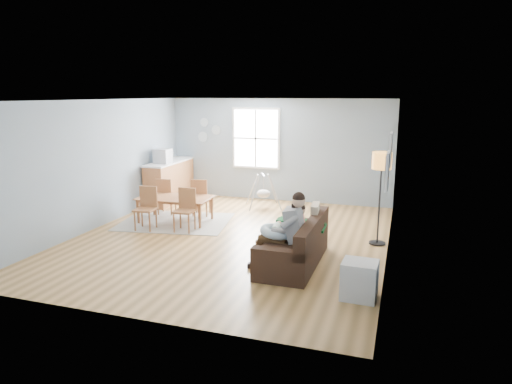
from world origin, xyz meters
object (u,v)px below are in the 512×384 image
(counter, at_px, (170,181))
(monitor, at_px, (163,156))
(father, at_px, (285,228))
(floor_lamp, at_px, (381,169))
(chair_sw, at_px, (147,205))
(chair_ne, at_px, (200,195))
(dining_table, at_px, (175,210))
(storage_cube, at_px, (359,280))
(sofa, at_px, (296,248))
(chair_se, at_px, (186,207))
(baby_swing, at_px, (264,193))
(chair_nw, at_px, (165,194))
(toddler, at_px, (295,222))

(counter, distance_m, monitor, 0.80)
(father, relative_size, floor_lamp, 0.74)
(chair_sw, height_order, chair_ne, chair_sw)
(father, bearing_deg, counter, 137.71)
(floor_lamp, height_order, chair_ne, floor_lamp)
(chair_ne, bearing_deg, father, -43.82)
(dining_table, bearing_deg, storage_cube, -35.01)
(floor_lamp, bearing_deg, counter, 160.23)
(sofa, distance_m, dining_table, 3.57)
(father, xyz_separation_m, chair_se, (-2.51, 1.45, -0.19))
(baby_swing, bearing_deg, counter, -178.13)
(sofa, height_order, chair_nw, chair_nw)
(chair_sw, height_order, chair_se, chair_sw)
(counter, xyz_separation_m, baby_swing, (2.59, 0.08, -0.17))
(floor_lamp, bearing_deg, baby_swing, 144.73)
(storage_cube, height_order, chair_se, chair_se)
(father, bearing_deg, chair_se, 149.98)
(sofa, xyz_separation_m, chair_ne, (-2.83, 2.32, 0.22))
(floor_lamp, bearing_deg, chair_ne, 168.69)
(chair_ne, bearing_deg, chair_nw, -170.78)
(chair_se, xyz_separation_m, chair_ne, (-0.20, 1.15, -0.00))
(toddler, bearing_deg, counter, 141.85)
(toddler, distance_m, floor_lamp, 2.02)
(floor_lamp, distance_m, chair_ne, 4.26)
(toddler, relative_size, monitor, 2.09)
(father, bearing_deg, chair_nw, 145.24)
(toddler, distance_m, storage_cube, 1.75)
(floor_lamp, bearing_deg, chair_se, -175.13)
(dining_table, distance_m, counter, 2.13)
(chair_ne, xyz_separation_m, baby_swing, (1.16, 1.25, -0.13))
(toddler, distance_m, baby_swing, 3.75)
(sofa, relative_size, chair_ne, 2.22)
(father, bearing_deg, toddler, 83.25)
(chair_ne, xyz_separation_m, counter, (-1.43, 1.16, 0.04))
(chair_sw, xyz_separation_m, counter, (-0.78, 2.44, 0.03))
(chair_se, relative_size, chair_ne, 1.01)
(chair_ne, height_order, monitor, monitor)
(dining_table, xyz_separation_m, chair_ne, (0.33, 0.64, 0.22))
(chair_nw, bearing_deg, chair_se, -44.30)
(toddler, relative_size, storage_cube, 1.50)
(toddler, distance_m, monitor, 5.12)
(chair_ne, relative_size, counter, 0.46)
(counter, bearing_deg, chair_ne, -39.17)
(father, relative_size, counter, 0.67)
(floor_lamp, bearing_deg, chair_nw, 172.13)
(chair_ne, bearing_deg, floor_lamp, -11.31)
(father, bearing_deg, sofa, 65.80)
(chair_sw, bearing_deg, chair_se, 9.23)
(floor_lamp, distance_m, dining_table, 4.56)
(monitor, bearing_deg, chair_sw, -70.02)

